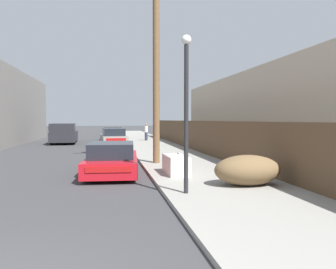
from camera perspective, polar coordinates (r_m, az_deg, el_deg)
name	(u,v)px	position (r m, az deg, el deg)	size (l,w,h in m)	color
sidewalk_curb	(152,144)	(27.36, -2.82, -1.67)	(4.20, 63.00, 0.12)	gray
discarded_fridge	(176,165)	(11.99, 1.37, -5.26)	(0.75, 1.71, 0.70)	silver
parked_sports_car_red	(112,160)	(12.82, -9.67, -4.32)	(2.19, 4.78, 1.23)	red
car_parked_mid	(113,138)	(26.10, -9.48, -0.58)	(2.16, 4.46, 1.42)	gray
car_parked_far	(112,134)	(33.85, -9.65, 0.07)	(2.07, 4.70, 1.34)	#2D478C
pickup_truck	(64,133)	(30.13, -17.67, 0.19)	(2.33, 5.91, 1.77)	#232328
utility_pole	(156,60)	(15.16, -2.07, 12.79)	(1.80, 0.31, 9.11)	brown
street_lamp	(186,101)	(8.76, 3.20, 5.85)	(0.26, 0.26, 4.21)	#232326
brush_pile	(247,170)	(10.20, 13.68, -6.04)	(2.06, 1.30, 0.91)	brown
wooden_fence	(189,134)	(22.87, 3.63, 0.03)	(0.08, 35.10, 1.91)	brown
building_right_house	(282,114)	(21.63, 19.23, 3.38)	(6.00, 22.14, 4.90)	beige
pedestrian	(146,132)	(31.33, -3.82, 0.49)	(0.34, 0.34, 1.62)	#282D42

